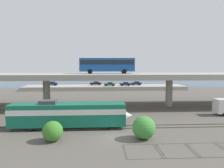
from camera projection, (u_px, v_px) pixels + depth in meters
ground_plane at (115, 136)px, 27.97m from camera, size 260.00×260.00×0.00m
rail_strip_near at (114, 128)px, 31.22m from camera, size 110.00×0.12×0.12m
rail_strip_far at (113, 126)px, 32.66m from camera, size 110.00×0.12×0.12m
train_locomotive at (74, 114)px, 31.42m from camera, size 17.81×3.04×4.18m
highway_overpass at (109, 77)px, 47.27m from camera, size 96.00×12.52×7.39m
transit_bus_on_overpass at (107, 64)px, 47.35m from camera, size 12.00×2.68×3.40m
pier_parking_lot at (105, 87)px, 82.60m from camera, size 60.83×11.28×1.41m
parked_car_0 at (125, 84)px, 81.38m from camera, size 4.01×1.84×1.50m
parked_car_1 at (52, 83)px, 82.80m from camera, size 4.03×1.88×1.50m
parked_car_2 at (136, 83)px, 84.21m from camera, size 4.13×1.88×1.50m
parked_car_3 at (110, 84)px, 80.51m from camera, size 4.07×2.00×1.50m
parked_car_4 at (96, 83)px, 84.37m from camera, size 4.43×1.97×1.50m
harbor_water at (104, 84)px, 105.53m from camera, size 140.00×36.00×0.01m
shrub_left at (53, 131)px, 26.07m from camera, size 2.49×2.49×2.49m
shrub_right at (144, 128)px, 26.84m from camera, size 2.92×2.92×2.92m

